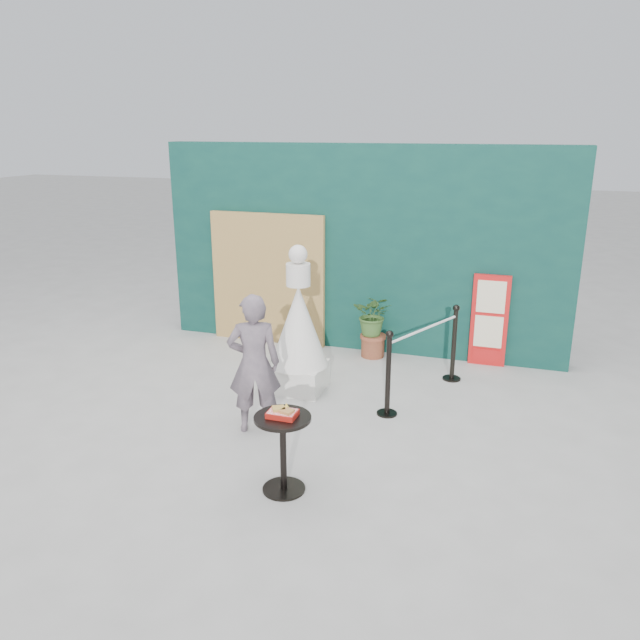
{
  "coord_description": "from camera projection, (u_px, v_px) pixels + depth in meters",
  "views": [
    {
      "loc": [
        2.21,
        -5.6,
        3.24
      ],
      "look_at": [
        0.0,
        1.2,
        1.0
      ],
      "focal_mm": 35.0,
      "sensor_mm": 36.0,
      "label": 1
    }
  ],
  "objects": [
    {
      "name": "food_basket",
      "position": [
        283.0,
        413.0,
        5.56
      ],
      "size": [
        0.26,
        0.19,
        0.11
      ],
      "color": "#AC1A12",
      "rests_on": "cafe_table"
    },
    {
      "name": "statue",
      "position": [
        299.0,
        333.0,
        7.77
      ],
      "size": [
        0.73,
        0.73,
        1.87
      ],
      "color": "white",
      "rests_on": "ground"
    },
    {
      "name": "back_wall",
      "position": [
        361.0,
        250.0,
        9.11
      ],
      "size": [
        6.0,
        0.3,
        3.0
      ],
      "primitive_type": "cube",
      "color": "#0B312D",
      "rests_on": "ground"
    },
    {
      "name": "bamboo_fence",
      "position": [
        268.0,
        279.0,
        9.48
      ],
      "size": [
        1.8,
        0.08,
        2.0
      ],
      "primitive_type": "cube",
      "color": "tan",
      "rests_on": "ground"
    },
    {
      "name": "woman",
      "position": [
        254.0,
        364.0,
        6.72
      ],
      "size": [
        0.67,
        0.57,
        1.56
      ],
      "primitive_type": "imported",
      "rotation": [
        0.0,
        0.0,
        3.55
      ],
      "color": "slate",
      "rests_on": "ground"
    },
    {
      "name": "stanchion_barrier",
      "position": [
        423.0,
        359.0,
        7.66
      ],
      "size": [
        0.84,
        1.54,
        1.03
      ],
      "color": "black",
      "rests_on": "ground"
    },
    {
      "name": "ground",
      "position": [
        286.0,
        440.0,
        6.7
      ],
      "size": [
        60.0,
        60.0,
        0.0
      ],
      "primitive_type": "plane",
      "color": "#ADAAA5",
      "rests_on": "ground"
    },
    {
      "name": "menu_board",
      "position": [
        489.0,
        321.0,
        8.63
      ],
      "size": [
        0.5,
        0.07,
        1.3
      ],
      "color": "red",
      "rests_on": "ground"
    },
    {
      "name": "cafe_table",
      "position": [
        283.0,
        442.0,
        5.65
      ],
      "size": [
        0.52,
        0.52,
        0.75
      ],
      "color": "black",
      "rests_on": "ground"
    },
    {
      "name": "planter",
      "position": [
        373.0,
        321.0,
        8.98
      ],
      "size": [
        0.55,
        0.48,
        0.94
      ],
      "color": "brown",
      "rests_on": "ground"
    }
  ]
}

